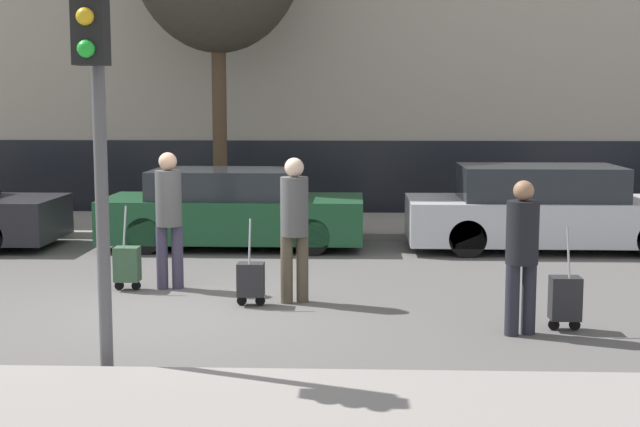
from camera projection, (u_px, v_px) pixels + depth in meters
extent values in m
plane|color=#565451|center=(172.00, 313.00, 10.39)|extent=(80.00, 80.00, 0.00)
cube|color=gray|center=(70.00, 424.00, 6.66)|extent=(28.00, 2.50, 0.12)
cube|color=gray|center=(246.00, 225.00, 17.32)|extent=(28.00, 3.00, 0.12)
cube|color=black|center=(258.00, 177.00, 19.39)|extent=(27.44, 0.06, 1.60)
cylinder|color=black|center=(23.00, 224.00, 15.74)|extent=(0.60, 0.18, 0.60)
cube|color=#194728|center=(234.00, 218.00, 15.03)|extent=(4.34, 1.76, 0.70)
cube|color=#23282D|center=(224.00, 183.00, 14.96)|extent=(2.38, 1.55, 0.47)
cylinder|color=black|center=(311.00, 237.00, 14.21)|extent=(0.60, 0.18, 0.60)
cylinder|color=black|center=(316.00, 223.00, 15.78)|extent=(0.60, 0.18, 0.60)
cylinder|color=black|center=(145.00, 236.00, 14.32)|extent=(0.60, 0.18, 0.60)
cylinder|color=black|center=(165.00, 222.00, 15.89)|extent=(0.60, 0.18, 0.60)
cube|color=#B7BABF|center=(550.00, 220.00, 14.77)|extent=(4.70, 1.81, 0.70)
cube|color=#23282D|center=(539.00, 182.00, 14.69)|extent=(2.58, 1.60, 0.55)
cylinder|color=black|center=(623.00, 225.00, 15.54)|extent=(0.60, 0.18, 0.60)
cylinder|color=black|center=(467.00, 238.00, 14.04)|extent=(0.60, 0.18, 0.60)
cylinder|color=black|center=(456.00, 224.00, 15.66)|extent=(0.60, 0.18, 0.60)
cylinder|color=#383347|center=(162.00, 258.00, 11.66)|extent=(0.15, 0.15, 0.83)
cylinder|color=#383347|center=(177.00, 257.00, 11.70)|extent=(0.15, 0.15, 0.83)
cylinder|color=#4C4C4C|center=(169.00, 198.00, 11.58)|extent=(0.34, 0.34, 0.73)
sphere|color=tan|center=(168.00, 161.00, 11.52)|extent=(0.24, 0.24, 0.24)
cube|color=#335138|center=(127.00, 264.00, 11.59)|extent=(0.32, 0.24, 0.45)
cylinder|color=black|center=(119.00, 285.00, 11.64)|extent=(0.12, 0.03, 0.12)
cylinder|color=black|center=(136.00, 286.00, 11.63)|extent=(0.12, 0.03, 0.12)
cylinder|color=gray|center=(125.00, 227.00, 11.46)|extent=(0.02, 0.19, 0.53)
cylinder|color=#4C4233|center=(287.00, 270.00, 10.85)|extent=(0.15, 0.15, 0.83)
cylinder|color=#4C4233|center=(302.00, 269.00, 10.91)|extent=(0.15, 0.15, 0.83)
cylinder|color=#4C4C4C|center=(294.00, 207.00, 10.78)|extent=(0.34, 0.34, 0.72)
sphere|color=beige|center=(294.00, 167.00, 10.72)|extent=(0.23, 0.23, 0.23)
cube|color=#262628|center=(251.00, 279.00, 10.72)|extent=(0.32, 0.24, 0.40)
cylinder|color=black|center=(242.00, 301.00, 10.76)|extent=(0.12, 0.03, 0.12)
cylinder|color=black|center=(260.00, 301.00, 10.75)|extent=(0.12, 0.03, 0.12)
cylinder|color=gray|center=(250.00, 241.00, 10.59)|extent=(0.02, 0.19, 0.53)
cylinder|color=#23232D|center=(529.00, 299.00, 9.41)|extent=(0.15, 0.15, 0.76)
cylinder|color=#23232D|center=(512.00, 300.00, 9.35)|extent=(0.15, 0.15, 0.76)
cylinder|color=black|center=(522.00, 233.00, 9.29)|extent=(0.34, 0.34, 0.66)
sphere|color=#936B4C|center=(524.00, 191.00, 9.24)|extent=(0.22, 0.22, 0.22)
cube|color=#262628|center=(565.00, 298.00, 9.56)|extent=(0.32, 0.24, 0.47)
cylinder|color=black|center=(554.00, 325.00, 9.60)|extent=(0.12, 0.03, 0.12)
cylinder|color=black|center=(575.00, 325.00, 9.59)|extent=(0.12, 0.03, 0.12)
cylinder|color=gray|center=(568.00, 253.00, 9.43)|extent=(0.02, 0.19, 0.53)
cylinder|color=#515154|center=(101.00, 177.00, 7.94)|extent=(0.12, 0.12, 3.56)
cube|color=black|center=(90.00, 18.00, 7.59)|extent=(0.28, 0.24, 0.80)
sphere|color=gold|center=(85.00, 16.00, 7.44)|extent=(0.15, 0.15, 0.15)
sphere|color=green|center=(86.00, 49.00, 7.47)|extent=(0.15, 0.15, 0.15)
cylinder|color=#4C3826|center=(220.00, 124.00, 17.37)|extent=(0.28, 0.28, 3.77)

